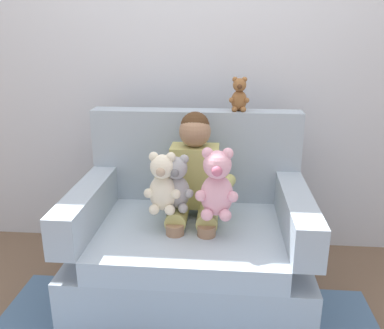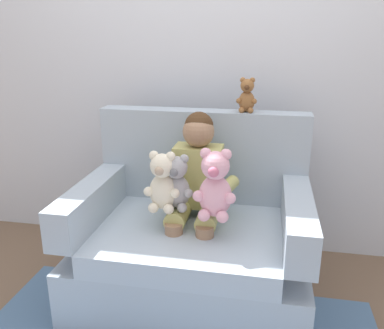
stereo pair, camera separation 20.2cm
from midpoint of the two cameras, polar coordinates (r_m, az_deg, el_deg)
ground_plane at (r=2.43m, az=2.44°, el=-17.81°), size 8.00×8.00×0.00m
back_wall at (r=2.67m, az=5.14°, el=15.31°), size 6.00×0.10×2.60m
armchair at (r=2.30m, az=2.71°, el=-10.76°), size 1.23×0.88×0.99m
seated_child at (r=2.18m, az=3.24°, el=-2.58°), size 0.45×0.39×0.82m
plush_cream at (r=2.04m, az=-1.32°, el=-2.68°), size 0.19×0.15×0.31m
plush_grey at (r=2.06m, az=0.62°, el=-2.75°), size 0.17×0.14×0.29m
plush_pink at (r=1.96m, az=6.21°, el=-3.09°), size 0.21×0.17×0.35m
plush_brown_on_backrest at (r=2.34m, az=10.21°, el=9.41°), size 0.12×0.09×0.20m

